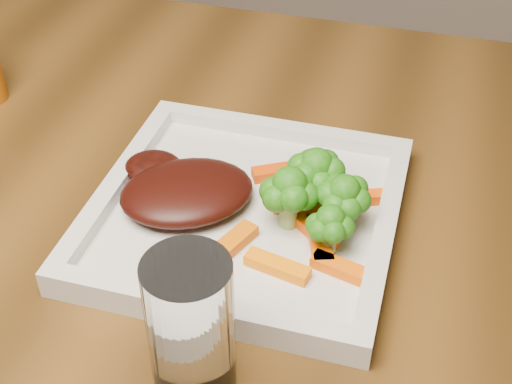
# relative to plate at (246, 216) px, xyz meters

# --- Properties ---
(plate) EXTENTS (0.27, 0.27, 0.01)m
(plate) POSITION_rel_plate_xyz_m (0.00, 0.00, 0.00)
(plate) COLOR silver
(plate) RESTS_ON dining_table
(steak) EXTENTS (0.15, 0.14, 0.03)m
(steak) POSITION_rel_plate_xyz_m (-0.05, -0.01, 0.02)
(steak) COLOR black
(steak) RESTS_ON plate
(broccoli_0) EXTENTS (0.07, 0.07, 0.07)m
(broccoli_0) POSITION_rel_plate_xyz_m (0.06, 0.03, 0.04)
(broccoli_0) COLOR #317313
(broccoli_0) RESTS_ON plate
(broccoli_1) EXTENTS (0.06, 0.06, 0.06)m
(broccoli_1) POSITION_rel_plate_xyz_m (0.09, 0.00, 0.04)
(broccoli_1) COLOR #316611
(broccoli_1) RESTS_ON plate
(broccoli_2) EXTENTS (0.06, 0.06, 0.06)m
(broccoli_2) POSITION_rel_plate_xyz_m (0.08, -0.03, 0.04)
(broccoli_2) COLOR #2C7A14
(broccoli_2) RESTS_ON plate
(broccoli_3) EXTENTS (0.08, 0.08, 0.06)m
(broccoli_3) POSITION_rel_plate_xyz_m (0.04, -0.01, 0.04)
(broccoli_3) COLOR #216E12
(broccoli_3) RESTS_ON plate
(carrot_0) EXTENTS (0.06, 0.03, 0.01)m
(carrot_0) POSITION_rel_plate_xyz_m (0.05, -0.07, 0.01)
(carrot_0) COLOR orange
(carrot_0) RESTS_ON plate
(carrot_1) EXTENTS (0.06, 0.03, 0.01)m
(carrot_1) POSITION_rel_plate_xyz_m (0.10, -0.05, 0.01)
(carrot_1) COLOR #EE5F03
(carrot_1) RESTS_ON plate
(carrot_2) EXTENTS (0.04, 0.06, 0.01)m
(carrot_2) POSITION_rel_plate_xyz_m (0.00, -0.05, 0.01)
(carrot_2) COLOR #D86203
(carrot_2) RESTS_ON plate
(carrot_3) EXTENTS (0.05, 0.03, 0.01)m
(carrot_3) POSITION_rel_plate_xyz_m (0.11, 0.04, 0.01)
(carrot_3) COLOR #F34E03
(carrot_3) RESTS_ON plate
(carrot_4) EXTENTS (0.06, 0.04, 0.01)m
(carrot_4) POSITION_rel_plate_xyz_m (0.02, 0.06, 0.01)
(carrot_4) COLOR #D23F03
(carrot_4) RESTS_ON plate
(carrot_5) EXTENTS (0.05, 0.04, 0.01)m
(carrot_5) POSITION_rel_plate_xyz_m (0.07, -0.01, 0.01)
(carrot_5) COLOR #FF5904
(carrot_5) RESTS_ON plate
(carrot_6) EXTENTS (0.06, 0.03, 0.01)m
(carrot_6) POSITION_rel_plate_xyz_m (0.06, 0.02, 0.01)
(carrot_6) COLOR orange
(carrot_6) RESTS_ON plate
(drinking_glass) EXTENTS (0.06, 0.06, 0.12)m
(drinking_glass) POSITION_rel_plate_xyz_m (0.02, -0.18, 0.05)
(drinking_glass) COLOR white
(drinking_glass) RESTS_ON dining_table
(carrot_7) EXTENTS (0.04, 0.07, 0.01)m
(carrot_7) POSITION_rel_plate_xyz_m (0.07, -0.02, 0.01)
(carrot_7) COLOR #FE5C04
(carrot_7) RESTS_ON plate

